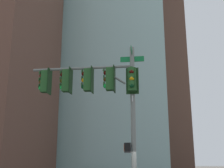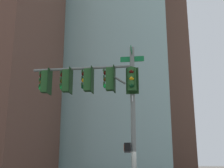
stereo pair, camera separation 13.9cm
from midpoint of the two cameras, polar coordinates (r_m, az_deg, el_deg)
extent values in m
cylinder|color=slate|center=(12.35, 4.50, -8.26)|extent=(0.20, 0.20, 7.04)
cylinder|color=slate|center=(13.26, -5.57, 3.04)|extent=(4.54, 0.49, 0.12)
cylinder|color=slate|center=(12.86, 0.67, 1.44)|extent=(1.04, 0.17, 0.75)
cube|color=#0F6B33|center=(13.11, 4.22, 6.09)|extent=(0.12, 1.17, 0.24)
cube|color=#0F6B33|center=(13.01, 4.24, 4.86)|extent=(1.05, 0.11, 0.24)
cube|color=white|center=(12.53, 4.40, -2.98)|extent=(0.07, 0.45, 0.24)
cube|color=#1E4C1E|center=(12.85, -0.07, 0.94)|extent=(0.37, 0.37, 1.00)
cube|color=black|center=(12.82, 0.76, 0.97)|extent=(0.08, 0.55, 1.16)
sphere|color=#470A07|center=(12.96, -0.97, 2.18)|extent=(0.20, 0.20, 0.20)
cylinder|color=#1E4C1E|center=(13.00, -1.25, 2.55)|extent=(0.06, 0.23, 0.23)
sphere|color=#4C330A|center=(12.88, -0.98, 0.90)|extent=(0.20, 0.20, 0.20)
cylinder|color=#1E4C1E|center=(12.92, -1.26, 1.27)|extent=(0.06, 0.23, 0.23)
sphere|color=green|center=(12.80, -0.98, -0.39)|extent=(0.20, 0.20, 0.20)
cylinder|color=#1E4C1E|center=(12.84, -1.27, -0.01)|extent=(0.06, 0.23, 0.23)
cube|color=#1E4C1E|center=(13.03, -4.37, 0.76)|extent=(0.37, 0.37, 1.00)
cube|color=black|center=(12.99, -3.55, 0.80)|extent=(0.08, 0.55, 1.16)
sphere|color=#470A07|center=(13.16, -5.22, 1.99)|extent=(0.20, 0.20, 0.20)
cylinder|color=#1E4C1E|center=(13.20, -5.48, 2.35)|extent=(0.06, 0.23, 0.23)
sphere|color=#F29E0C|center=(13.08, -5.25, 0.73)|extent=(0.20, 0.20, 0.20)
cylinder|color=#1E4C1E|center=(13.12, -5.51, 1.09)|extent=(0.06, 0.23, 0.23)
sphere|color=#0A3819|center=(13.00, -5.28, -0.55)|extent=(0.20, 0.20, 0.20)
cylinder|color=#1E4C1E|center=(13.04, -5.54, -0.18)|extent=(0.06, 0.23, 0.23)
cube|color=#1E4C1E|center=(13.28, -8.53, 0.59)|extent=(0.37, 0.37, 1.00)
cube|color=black|center=(13.23, -7.74, 0.62)|extent=(0.08, 0.55, 1.16)
sphere|color=#470A07|center=(13.42, -9.32, 1.79)|extent=(0.20, 0.20, 0.20)
cylinder|color=#1E4C1E|center=(13.47, -9.56, 2.14)|extent=(0.06, 0.23, 0.23)
sphere|color=#4C330A|center=(13.34, -9.37, 0.55)|extent=(0.20, 0.20, 0.20)
cylinder|color=#1E4C1E|center=(13.39, -9.62, 0.91)|extent=(0.06, 0.23, 0.23)
sphere|color=green|center=(13.27, -9.42, -0.70)|extent=(0.20, 0.20, 0.20)
cylinder|color=#1E4C1E|center=(13.31, -9.67, -0.33)|extent=(0.06, 0.23, 0.23)
cube|color=#1E4C1E|center=(13.60, -12.51, 0.42)|extent=(0.37, 0.37, 1.00)
cube|color=black|center=(13.53, -11.75, 0.45)|extent=(0.08, 0.55, 1.16)
sphere|color=#470A07|center=(13.75, -13.24, 1.59)|extent=(0.20, 0.20, 0.20)
cylinder|color=#1E4C1E|center=(13.80, -13.47, 1.94)|extent=(0.06, 0.23, 0.23)
sphere|color=#4C330A|center=(13.68, -13.31, 0.38)|extent=(0.20, 0.20, 0.20)
cylinder|color=#1E4C1E|center=(13.72, -13.54, 0.73)|extent=(0.06, 0.23, 0.23)
sphere|color=green|center=(13.60, -13.38, -0.84)|extent=(0.20, 0.20, 0.20)
cylinder|color=#1E4C1E|center=(13.65, -13.61, -0.48)|extent=(0.06, 0.23, 0.23)
cube|color=#1E4C1E|center=(12.42, 4.22, 0.86)|extent=(0.37, 0.37, 1.00)
cube|color=black|center=(12.60, 4.29, 0.63)|extent=(0.55, 0.08, 1.16)
sphere|color=#470A07|center=(12.30, 4.12, 2.46)|extent=(0.20, 0.20, 0.20)
cylinder|color=#1E4C1E|center=(12.27, 4.09, 2.95)|extent=(0.23, 0.06, 0.23)
sphere|color=#F29E0C|center=(12.22, 4.15, 1.11)|extent=(0.20, 0.20, 0.20)
cylinder|color=#1E4C1E|center=(12.18, 4.12, 1.60)|extent=(0.23, 0.06, 0.23)
sphere|color=#0A3819|center=(12.14, 4.17, -0.25)|extent=(0.20, 0.20, 0.20)
cylinder|color=#1E4C1E|center=(12.10, 4.14, 0.24)|extent=(0.23, 0.06, 0.23)
cube|color=black|center=(12.30, 3.39, -12.29)|extent=(0.28, 0.38, 0.40)
cube|color=#EA5914|center=(12.32, 2.75, -12.30)|extent=(0.04, 0.25, 0.28)
cube|color=brown|center=(66.74, -0.62, 2.22)|extent=(17.39, 18.89, 42.85)
cube|color=brown|center=(77.11, 5.89, 3.28)|extent=(22.43, 14.21, 51.36)
camera|label=1|loc=(0.07, -89.69, -0.08)|focal=46.97mm
camera|label=2|loc=(0.07, 90.31, 0.08)|focal=46.97mm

